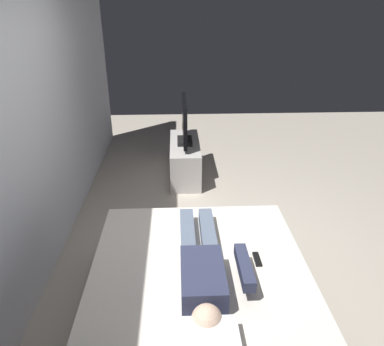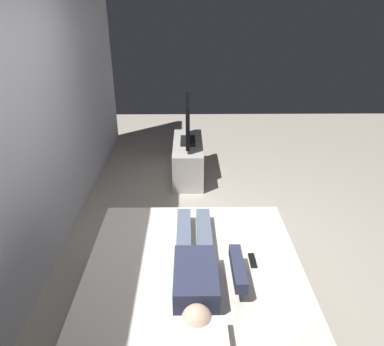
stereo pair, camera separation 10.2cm
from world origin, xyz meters
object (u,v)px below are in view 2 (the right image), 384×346
(tv_stand, at_px, (188,159))
(tv, at_px, (188,122))
(bed, at_px, (194,309))
(person, at_px, (197,267))
(remote, at_px, (252,260))

(tv_stand, xyz_separation_m, tv, (0.00, 0.00, 0.53))
(bed, relative_size, tv, 2.24)
(bed, height_order, person, person)
(person, bearing_deg, tv, 1.27)
(person, xyz_separation_m, tv, (2.69, 0.06, 0.16))
(person, height_order, remote, person)
(bed, relative_size, remote, 13.14)
(tv_stand, bearing_deg, remote, -169.65)
(person, distance_m, tv, 2.70)
(remote, distance_m, tv, 2.60)
(tv_stand, distance_m, tv, 0.53)
(bed, distance_m, tv, 2.77)
(person, bearing_deg, tv_stand, 1.27)
(bed, xyz_separation_m, tv_stand, (2.72, 0.04, -0.01))
(remote, bearing_deg, person, 110.47)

